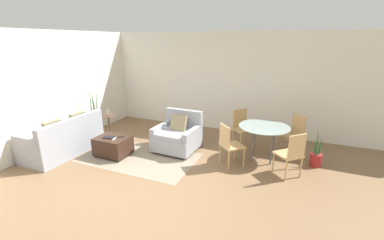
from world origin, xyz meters
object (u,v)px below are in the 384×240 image
(couch, at_px, (65,141))
(picture_frame, at_px, (108,113))
(tv_remote_primary, at_px, (114,139))
(tv_remote_secondary, at_px, (121,137))
(dining_chair_near_left, at_px, (229,143))
(dining_chair_near_right, at_px, (292,152))
(armchair, at_px, (178,136))
(potted_plant_small, at_px, (316,157))
(ottoman, at_px, (113,145))
(dining_chair_far_right, at_px, (294,132))
(side_table, at_px, (109,122))
(dining_chair_far_left, at_px, (242,125))
(dining_table, at_px, (264,130))
(potted_plant, at_px, (96,125))
(book_stack, at_px, (109,137))

(couch, xyz_separation_m, picture_frame, (0.23, 1.25, 0.37))
(tv_remote_primary, bearing_deg, tv_remote_secondary, 69.61)
(dining_chair_near_left, bearing_deg, dining_chair_near_right, 0.00)
(armchair, height_order, potted_plant_small, armchair)
(ottoman, distance_m, dining_chair_far_right, 4.14)
(couch, height_order, potted_plant_small, couch)
(side_table, distance_m, dining_chair_far_left, 3.50)
(dining_table, relative_size, dining_chair_far_left, 1.19)
(dining_table, bearing_deg, tv_remote_secondary, -160.70)
(armchair, bearing_deg, dining_table, 7.62)
(dining_chair_far_right, bearing_deg, dining_chair_near_right, -90.00)
(dining_chair_near_right, xyz_separation_m, dining_chair_far_left, (-1.21, 1.21, 0.00))
(ottoman, relative_size, potted_plant, 0.54)
(couch, distance_m, dining_table, 4.50)
(potted_plant, bearing_deg, dining_chair_far_left, 12.05)
(dining_chair_near_right, bearing_deg, side_table, 175.02)
(dining_chair_near_left, distance_m, dining_chair_far_left, 1.21)
(couch, xyz_separation_m, tv_remote_primary, (1.21, 0.26, 0.14))
(couch, relative_size, book_stack, 7.13)
(tv_remote_secondary, bearing_deg, dining_table, 19.30)
(book_stack, xyz_separation_m, potted_plant_small, (4.28, 1.26, -0.25))
(tv_remote_secondary, relative_size, dining_chair_far_left, 0.16)
(tv_remote_primary, height_order, tv_remote_secondary, same)
(tv_remote_primary, distance_m, tv_remote_secondary, 0.16)
(dining_chair_near_left, bearing_deg, potted_plant, 174.19)
(book_stack, relative_size, picture_frame, 1.36)
(tv_remote_primary, bearing_deg, side_table, 134.64)
(side_table, relative_size, dining_chair_near_left, 0.66)
(picture_frame, height_order, dining_chair_far_left, dining_chair_far_left)
(dining_chair_far_right, bearing_deg, dining_table, -135.00)
(side_table, relative_size, potted_plant_small, 0.70)
(picture_frame, height_order, potted_plant_small, potted_plant_small)
(side_table, bearing_deg, potted_plant, -178.45)
(potted_plant_small, bearing_deg, dining_chair_near_left, -157.76)
(couch, height_order, dining_table, couch)
(armchair, relative_size, dining_chair_near_left, 1.09)
(tv_remote_primary, bearing_deg, dining_table, 21.50)
(ottoman, height_order, book_stack, book_stack)
(side_table, bearing_deg, ottoman, -46.45)
(ottoman, xyz_separation_m, dining_chair_far_left, (2.54, 1.72, 0.28))
(picture_frame, bearing_deg, dining_chair_far_left, 13.36)
(potted_plant, bearing_deg, dining_chair_near_left, -5.81)
(armchair, distance_m, dining_chair_far_right, 2.69)
(armchair, xyz_separation_m, tv_remote_primary, (-1.09, -0.94, 0.10))
(couch, height_order, dining_chair_near_left, dining_chair_near_left)
(couch, distance_m, dining_chair_near_left, 3.74)
(armchair, bearing_deg, tv_remote_secondary, -142.95)
(picture_frame, bearing_deg, tv_remote_secondary, -39.00)
(ottoman, bearing_deg, book_stack, -131.30)
(dining_chair_near_right, relative_size, dining_chair_far_right, 1.00)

